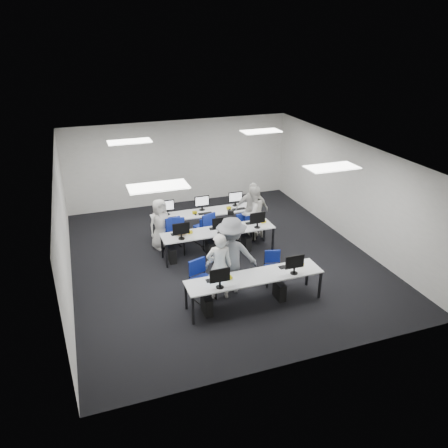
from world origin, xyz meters
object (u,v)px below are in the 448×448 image
object	(u,v)px
chair_1	(273,274)
student_2	(160,224)
chair_4	(245,233)
chair_5	(171,236)
chair_7	(249,229)
student_3	(252,209)
student_1	(253,213)
chair_3	(208,239)
desk_mid	(218,232)
chair_2	(177,242)
chair_6	(205,233)
desk_front	(255,278)
student_0	(219,266)
photographer	(231,255)
chair_0	(202,287)

from	to	relation	value
chair_1	student_2	xyz separation A→B (m)	(-2.24, 2.86, 0.48)
chair_4	chair_5	size ratio (longest dim) A/B	0.84
chair_7	student_3	bearing A→B (deg)	60.68
student_1	student_2	bearing A→B (deg)	-26.05
student_2	chair_3	bearing A→B (deg)	-39.96
desk_mid	student_3	distance (m)	1.65
desk_mid	chair_4	distance (m)	1.23
desk_mid	chair_2	xyz separation A→B (m)	(-1.08, 0.50, -0.37)
chair_6	chair_7	xyz separation A→B (m)	(1.41, -0.05, -0.05)
desk_front	student_3	xyz separation A→B (m)	(1.38, 3.49, 0.16)
chair_1	student_0	bearing A→B (deg)	-160.91
chair_4	student_0	bearing A→B (deg)	-136.93
chair_1	student_0	distance (m)	1.58
desk_mid	chair_5	size ratio (longest dim) A/B	3.28
desk_front	chair_7	bearing A→B (deg)	69.50
desk_mid	chair_4	bearing A→B (deg)	28.26
desk_front	chair_1	bearing A→B (deg)	39.81
chair_2	chair_4	distance (m)	2.10
student_1	photographer	xyz separation A→B (m)	(-1.61, -2.51, 0.14)
student_1	chair_2	bearing A→B (deg)	-16.99
chair_0	student_3	size ratio (longest dim) A/B	0.57
student_3	chair_4	bearing A→B (deg)	-116.80
chair_1	photographer	xyz separation A→B (m)	(-1.11, 0.04, 0.70)
chair_4	student_2	size ratio (longest dim) A/B	0.55
chair_4	student_0	size ratio (longest dim) A/B	0.49
chair_2	chair_3	xyz separation A→B (m)	(0.93, -0.02, -0.05)
chair_1	chair_4	bearing A→B (deg)	98.33
chair_6	desk_mid	bearing A→B (deg)	-100.20
chair_1	chair_4	distance (m)	2.50
chair_4	student_1	xyz separation A→B (m)	(0.28, 0.07, 0.57)
chair_5	student_2	xyz separation A→B (m)	(-0.28, -0.02, 0.44)
student_0	chair_0	bearing A→B (deg)	-1.96
chair_7	photographer	distance (m)	3.17
chair_2	student_2	world-z (taller)	student_2
desk_mid	chair_7	xyz separation A→B (m)	(1.26, 0.76, -0.42)
chair_2	student_0	world-z (taller)	student_0
chair_3	chair_4	bearing A→B (deg)	4.72
student_1	chair_1	bearing A→B (deg)	59.08
desk_mid	chair_7	bearing A→B (deg)	31.11
chair_4	desk_front	bearing A→B (deg)	-122.07
desk_front	chair_4	size ratio (longest dim) A/B	3.89
student_0	student_2	bearing A→B (deg)	-65.32
student_0	chair_4	bearing A→B (deg)	-112.42
chair_2	student_3	size ratio (longest dim) A/B	0.58
desk_front	chair_4	world-z (taller)	chair_4
chair_0	chair_1	bearing A→B (deg)	-16.94
chair_0	photographer	distance (m)	1.01
desk_front	student_0	distance (m)	0.86
desk_front	chair_1	xyz separation A→B (m)	(0.79, 0.66, -0.42)
chair_7	student_2	world-z (taller)	student_2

